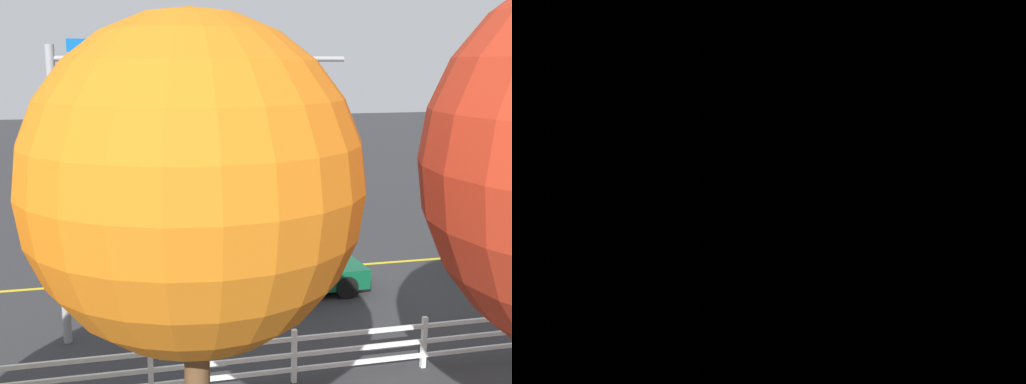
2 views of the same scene
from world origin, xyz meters
TOP-DOWN VIEW (x-y plane):
  - ground_plane at (0.00, 0.00)m, footprint 120.00×120.00m
  - lane_center_stripe at (-4.00, 0.00)m, footprint 28.00×0.16m
  - signal_assembly at (4.13, 3.88)m, footprint 6.77×0.38m
  - car_0 at (-8.22, 1.68)m, footprint 4.38×2.04m
  - car_1 at (0.14, 1.83)m, footprint 4.41×2.09m
  - pedestrian at (4.25, 3.83)m, footprint 0.45×0.35m
  - white_rail_fence at (-3.00, 6.90)m, footprint 26.10×0.10m
  - tree_4 at (-11.48, 8.92)m, footprint 4.33×4.33m

SIDE VIEW (x-z plane):
  - ground_plane at x=0.00m, z-range 0.00..0.00m
  - lane_center_stripe at x=-4.00m, z-range 0.00..0.01m
  - white_rail_fence at x=-3.00m, z-range 0.03..1.18m
  - car_1 at x=0.14m, z-range -0.03..1.30m
  - car_0 at x=-8.22m, z-range -0.01..1.29m
  - pedestrian at x=4.25m, z-range 0.08..1.77m
  - signal_assembly at x=4.13m, z-range 1.40..8.34m
  - tree_4 at x=-11.48m, z-range 1.45..8.73m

